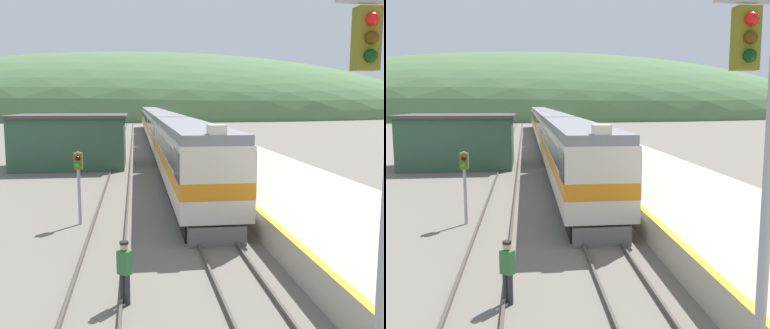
{
  "view_description": "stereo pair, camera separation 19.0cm",
  "coord_description": "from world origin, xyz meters",
  "views": [
    {
      "loc": [
        -2.98,
        -1.89,
        5.38
      ],
      "look_at": [
        -0.36,
        18.7,
        2.46
      ],
      "focal_mm": 42.0,
      "sensor_mm": 36.0,
      "label": 1
    },
    {
      "loc": [
        -2.79,
        -1.91,
        5.38
      ],
      "look_at": [
        -0.36,
        18.7,
        2.46
      ],
      "focal_mm": 42.0,
      "sensor_mm": 36.0,
      "label": 2
    }
  ],
  "objects": [
    {
      "name": "track_main",
      "position": [
        0.0,
        70.0,
        0.08
      ],
      "size": [
        1.52,
        180.0,
        0.16
      ],
      "color": "#4C443D",
      "rests_on": "ground"
    },
    {
      "name": "carriage_second",
      "position": [
        0.0,
        43.66,
        2.27
      ],
      "size": [
        2.87,
        19.57,
        4.18
      ],
      "color": "black",
      "rests_on": "ground"
    },
    {
      "name": "carriage_third",
      "position": [
        0.0,
        64.11,
        2.27
      ],
      "size": [
        2.87,
        19.57,
        4.18
      ],
      "color": "black",
      "rests_on": "ground"
    },
    {
      "name": "carriage_fourth",
      "position": [
        0.0,
        84.56,
        2.27
      ],
      "size": [
        2.87,
        19.57,
        4.18
      ],
      "color": "black",
      "rests_on": "ground"
    },
    {
      "name": "signal_post_siding",
      "position": [
        -5.45,
        17.82,
        2.33
      ],
      "size": [
        0.36,
        0.42,
        3.23
      ],
      "color": "#9E9EA3",
      "rests_on": "ground"
    },
    {
      "name": "track_siding",
      "position": [
        -4.14,
        70.0,
        0.08
      ],
      "size": [
        1.52,
        180.0,
        0.16
      ],
      "color": "#4C443D",
      "rests_on": "ground"
    },
    {
      "name": "track_worker",
      "position": [
        -3.32,
        9.63,
        0.99
      ],
      "size": [
        0.42,
        0.39,
        1.74
      ],
      "color": "#2D2D33",
      "rests_on": "ground"
    },
    {
      "name": "express_train_lead_car",
      "position": [
        0.0,
        23.23,
        2.28
      ],
      "size": [
        2.88,
        19.07,
        4.54
      ],
      "color": "black",
      "rests_on": "ground"
    },
    {
      "name": "distant_hills",
      "position": [
        0.0,
        159.16,
        0.0
      ],
      "size": [
        212.75,
        95.74,
        44.0
      ],
      "color": "#517547",
      "rests_on": "ground"
    },
    {
      "name": "station_shed",
      "position": [
        -8.21,
        35.92,
        2.18
      ],
      "size": [
        9.24,
        6.89,
        4.32
      ],
      "color": "#385B42",
      "rests_on": "ground"
    },
    {
      "name": "platform",
      "position": [
        5.24,
        50.0,
        0.56
      ],
      "size": [
        7.01,
        140.0,
        1.12
      ],
      "color": "#B2A893",
      "rests_on": "ground"
    }
  ]
}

